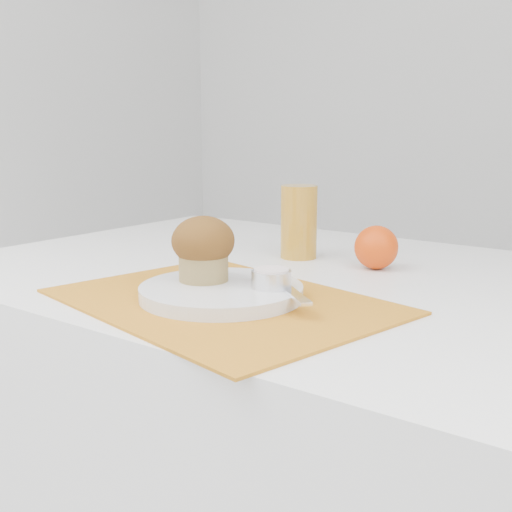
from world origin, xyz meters
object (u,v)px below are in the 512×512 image
Objects in this scene: plate at (221,292)px; orange at (376,247)px; muffin at (203,247)px; juice_glass at (299,222)px; table at (302,482)px.

plate is 0.32m from orange.
plate is at bearing -11.56° from muffin.
juice_glass is 0.30m from muffin.
muffin reaches higher than orange.
muffin is at bearing -111.47° from orange.
plate is (-0.00, -0.21, 0.39)m from table.
plate is at bearing -76.47° from juice_glass.
table is 13.06× the size of muffin.
juice_glass is at bearing 96.79° from muffin.
muffin is at bearing 168.44° from plate.
orange is at bearing 75.50° from plate.
orange is at bearing 68.53° from muffin.
table is 0.43m from orange.
orange reaches higher than plate.
table is 9.11× the size of juice_glass.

